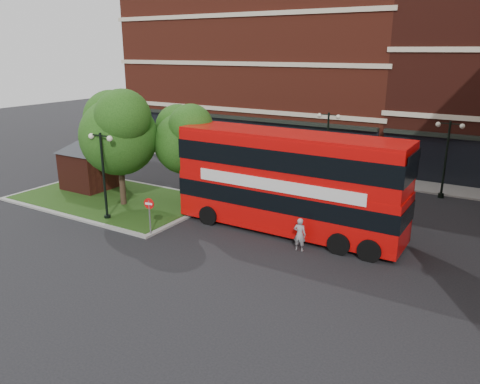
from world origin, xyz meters
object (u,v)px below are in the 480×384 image
Objects in this scene: woman at (300,234)px; car_silver at (298,165)px; bus at (288,176)px; car_white at (346,170)px.

woman is 0.42× the size of car_silver.
bus is 3.05× the size of car_silver.
woman is 14.23m from car_white.
car_silver is (-6.14, 13.36, -0.15)m from woman.
bus is at bearing -168.48° from car_white.
car_white is (-2.56, 14.00, -0.21)m from woman.
car_white is at bearing 94.78° from bus.
car_white is at bearing -83.83° from woman.
car_silver is at bearing -69.51° from woman.
bus reaches higher than car_silver.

